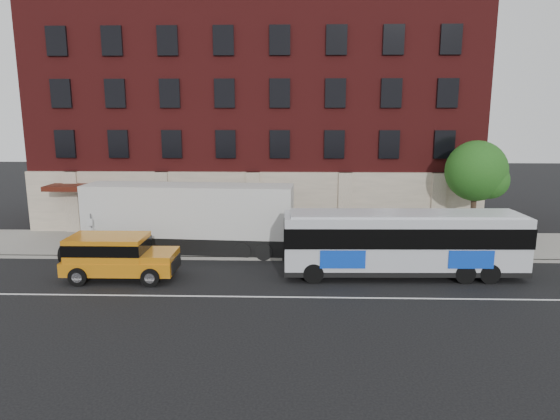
{
  "coord_description": "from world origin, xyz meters",
  "views": [
    {
      "loc": [
        2.68,
        -19.79,
        7.93
      ],
      "look_at": [
        1.95,
        5.5,
        2.9
      ],
      "focal_mm": 31.42,
      "sensor_mm": 36.0,
      "label": 1
    }
  ],
  "objects_px": {
    "shipping_container": "(189,219)",
    "yellow_suv": "(116,254)",
    "street_tree": "(477,173)",
    "sign_pole": "(91,232)",
    "city_bus": "(403,241)"
  },
  "relations": [
    {
      "from": "yellow_suv",
      "to": "city_bus",
      "type": "bearing_deg",
      "value": 3.32
    },
    {
      "from": "city_bus",
      "to": "yellow_suv",
      "type": "distance_m",
      "value": 14.01
    },
    {
      "from": "street_tree",
      "to": "shipping_container",
      "type": "bearing_deg",
      "value": -173.0
    },
    {
      "from": "yellow_suv",
      "to": "shipping_container",
      "type": "xyz_separation_m",
      "value": [
        2.61,
        4.67,
        0.72
      ]
    },
    {
      "from": "yellow_suv",
      "to": "shipping_container",
      "type": "distance_m",
      "value": 5.4
    },
    {
      "from": "sign_pole",
      "to": "yellow_suv",
      "type": "height_order",
      "value": "sign_pole"
    },
    {
      "from": "sign_pole",
      "to": "city_bus",
      "type": "distance_m",
      "value": 16.75
    },
    {
      "from": "street_tree",
      "to": "sign_pole",
      "type": "bearing_deg",
      "value": -171.39
    },
    {
      "from": "sign_pole",
      "to": "street_tree",
      "type": "relative_size",
      "value": 0.4
    },
    {
      "from": "yellow_suv",
      "to": "sign_pole",
      "type": "bearing_deg",
      "value": 127.15
    },
    {
      "from": "street_tree",
      "to": "shipping_container",
      "type": "height_order",
      "value": "street_tree"
    },
    {
      "from": "street_tree",
      "to": "city_bus",
      "type": "height_order",
      "value": "street_tree"
    },
    {
      "from": "street_tree",
      "to": "city_bus",
      "type": "bearing_deg",
      "value": -132.82
    },
    {
      "from": "shipping_container",
      "to": "yellow_suv",
      "type": "bearing_deg",
      "value": -119.24
    },
    {
      "from": "sign_pole",
      "to": "street_tree",
      "type": "distance_m",
      "value": 22.49
    }
  ]
}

